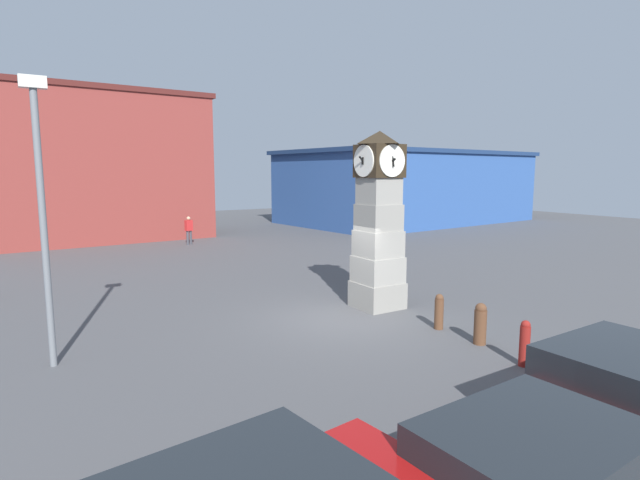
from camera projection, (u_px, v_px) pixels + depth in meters
ground_plane at (341, 319)px, 14.01m from camera, size 78.87×78.87×0.00m
clock_tower at (378, 225)px, 14.90m from camera, size 1.48×1.42×5.29m
bollard_near_tower at (525, 343)px, 10.56m from camera, size 0.22×0.22×1.00m
bollard_mid_row at (480, 323)px, 11.91m from camera, size 0.30×0.30×1.01m
bollard_far_row at (439, 311)px, 13.06m from camera, size 0.24×0.24×0.94m
car_near_tower at (544, 477)px, 5.58m from camera, size 4.37×2.21×1.39m
car_by_building at (626, 392)px, 7.55m from camera, size 4.07×2.02×1.56m
pedestrian_near_bench at (189, 229)px, 28.18m from camera, size 0.45×0.34×1.61m
street_lamp_near_road at (42, 203)px, 10.16m from camera, size 0.50×0.24×5.99m
warehouse_blue_far at (94, 166)px, 30.03m from camera, size 13.32×7.38×8.83m
storefront_low_left at (407, 187)px, 41.26m from camera, size 20.73×13.43×5.72m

